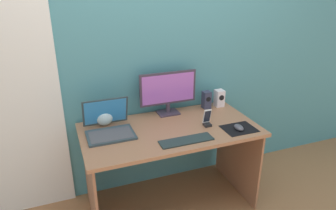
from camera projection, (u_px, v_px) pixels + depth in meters
ground_plane at (170, 202)px, 2.67m from camera, size 8.00×8.00×0.00m
wall_back at (153, 49)px, 2.54m from camera, size 6.00×0.04×2.50m
door_left at (0, 96)px, 2.22m from camera, size 0.82×0.02×2.02m
desk at (170, 145)px, 2.46m from camera, size 1.36×0.70×0.71m
monitor at (168, 91)px, 2.59m from camera, size 0.49×0.14×0.37m
speaker_right at (219, 98)px, 2.79m from camera, size 0.07×0.08×0.15m
speaker_near_monitor at (206, 100)px, 2.75m from camera, size 0.07×0.07×0.15m
laptop at (109, 127)px, 2.31m from camera, size 0.35×0.33×0.25m
fishbowl at (104, 117)px, 2.44m from camera, size 0.14×0.14×0.14m
keyboard_external at (186, 140)px, 2.21m from camera, size 0.39×0.12×0.01m
mousepad at (239, 129)px, 2.39m from camera, size 0.25×0.20×0.00m
mouse at (239, 127)px, 2.37m from camera, size 0.06×0.10×0.04m
phone_in_dock at (207, 120)px, 2.43m from camera, size 0.06×0.06×0.14m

